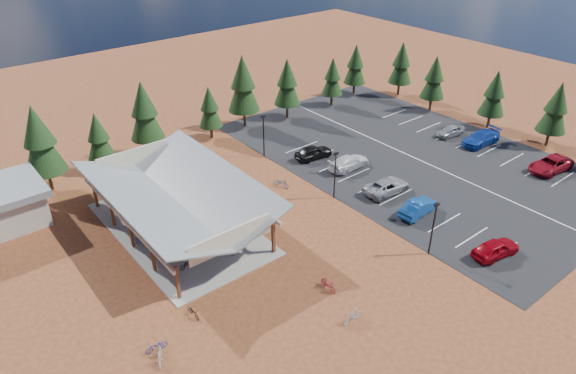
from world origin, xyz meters
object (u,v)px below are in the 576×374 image
(bike_5, at_px, (221,221))
(car_6, at_px, (551,165))
(bike_8, at_px, (193,312))
(trash_bin_0, at_px, (248,218))
(bike_16, at_px, (246,221))
(lamp_post_2, at_px, (264,133))
(trash_bin_1, at_px, (238,209))
(bike_3, at_px, (127,200))
(car_4, at_px, (313,152))
(bike_13, at_px, (353,316))
(lamp_post_1, at_px, (335,172))
(bike_10, at_px, (156,346))
(bike_4, at_px, (237,248))
(car_1, at_px, (418,207))
(bike_9, at_px, (160,356))
(car_3, at_px, (349,162))
(bike_0, at_px, (187,263))
(car_2, at_px, (387,186))
(car_8, at_px, (450,131))
(lamp_post_0, at_px, (433,225))
(bike_1, at_px, (169,248))
(bike_11, at_px, (328,284))
(bike_14, at_px, (281,183))
(bike_7, at_px, (180,196))
(car_0, at_px, (496,248))
(bike_pavilion, at_px, (176,193))
(bike_2, at_px, (143,237))
(car_7, at_px, (481,138))
(bike_6, at_px, (211,210))

(bike_5, relative_size, car_6, 0.32)
(bike_8, bearing_deg, trash_bin_0, 35.95)
(bike_16, bearing_deg, lamp_post_2, 144.70)
(trash_bin_1, relative_size, car_6, 0.16)
(bike_3, xyz_separation_m, car_4, (21.32, -3.82, 0.16))
(bike_13, bearing_deg, lamp_post_1, 142.27)
(trash_bin_1, bearing_deg, bike_10, -142.35)
(bike_4, height_order, car_1, car_1)
(bike_9, height_order, bike_16, bike_9)
(car_3, xyz_separation_m, car_4, (-1.46, 4.40, 0.02))
(bike_5, distance_m, bike_16, 2.38)
(bike_0, height_order, bike_4, bike_4)
(bike_10, height_order, car_2, car_2)
(car_8, bearing_deg, trash_bin_0, -83.05)
(lamp_post_0, relative_size, car_1, 1.11)
(bike_13, xyz_separation_m, bike_16, (1.00, 15.08, -0.08))
(bike_10, relative_size, car_3, 0.30)
(bike_10, bearing_deg, car_6, 90.53)
(bike_1, bearing_deg, car_1, -121.88)
(trash_bin_1, relative_size, bike_11, 0.51)
(bike_8, height_order, bike_14, bike_14)
(bike_4, height_order, bike_14, bike_14)
(bike_7, xyz_separation_m, car_0, (16.86, -24.97, 0.16))
(bike_1, height_order, car_8, car_8)
(bike_14, relative_size, bike_16, 1.08)
(bike_pavilion, bearing_deg, car_4, 8.65)
(bike_14, distance_m, car_4, 7.57)
(lamp_post_1, height_order, car_1, lamp_post_1)
(bike_8, bearing_deg, lamp_post_0, -18.12)
(bike_2, height_order, car_3, car_3)
(trash_bin_1, distance_m, car_2, 15.59)
(bike_5, bearing_deg, trash_bin_0, -130.92)
(car_0, height_order, car_1, car_0)
(bike_11, bearing_deg, bike_2, 123.80)
(car_7, bearing_deg, lamp_post_0, -63.95)
(bike_11, relative_size, car_3, 0.34)
(bike_5, bearing_deg, bike_4, 148.78)
(bike_0, relative_size, bike_16, 0.89)
(car_7, bearing_deg, bike_13, -68.57)
(bike_5, xyz_separation_m, bike_14, (8.99, 2.21, -0.15))
(bike_6, distance_m, car_4, 15.99)
(bike_1, distance_m, bike_16, 7.63)
(bike_6, relative_size, car_8, 0.42)
(bike_4, bearing_deg, car_7, -108.29)
(bike_9, distance_m, car_7, 46.67)
(bike_10, height_order, car_7, car_7)
(bike_8, bearing_deg, bike_10, -160.45)
(bike_1, relative_size, car_3, 0.29)
(bike_2, relative_size, bike_6, 1.12)
(car_3, bearing_deg, bike_2, 85.59)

